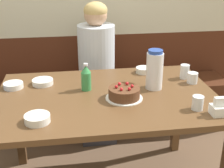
# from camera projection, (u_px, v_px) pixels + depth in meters

# --- Properties ---
(bench_seat) EXTENTS (2.47, 0.38, 0.48)m
(bench_seat) POSITION_uv_depth(u_px,v_px,m) (96.00, 108.00, 2.92)
(bench_seat) COLOR #472314
(bench_seat) RESTS_ON ground_plane
(dining_table) EXTENTS (1.38, 0.93, 0.75)m
(dining_table) POSITION_uv_depth(u_px,v_px,m) (107.00, 107.00, 2.00)
(dining_table) COLOR brown
(dining_table) RESTS_ON ground_plane
(birthday_cake) EXTENTS (0.23, 0.23, 0.09)m
(birthday_cake) POSITION_uv_depth(u_px,v_px,m) (124.00, 93.00, 1.90)
(birthday_cake) COLOR white
(birthday_cake) RESTS_ON dining_table
(water_pitcher) EXTENTS (0.11, 0.11, 0.26)m
(water_pitcher) POSITION_uv_depth(u_px,v_px,m) (155.00, 70.00, 2.01)
(water_pitcher) COLOR white
(water_pitcher) RESTS_ON dining_table
(soju_bottle) EXTENTS (0.06, 0.06, 0.18)m
(soju_bottle) POSITION_uv_depth(u_px,v_px,m) (86.00, 78.00, 2.00)
(soju_bottle) COLOR #388E4C
(soju_bottle) RESTS_ON dining_table
(napkin_holder) EXTENTS (0.11, 0.08, 0.11)m
(napkin_holder) POSITION_uv_depth(u_px,v_px,m) (221.00, 108.00, 1.71)
(napkin_holder) COLOR white
(napkin_holder) RESTS_ON dining_table
(bowl_soup_white) EXTENTS (0.14, 0.14, 0.03)m
(bowl_soup_white) POSITION_uv_depth(u_px,v_px,m) (43.00, 82.00, 2.11)
(bowl_soup_white) COLOR white
(bowl_soup_white) RESTS_ON dining_table
(bowl_rice_small) EXTENTS (0.14, 0.14, 0.04)m
(bowl_rice_small) POSITION_uv_depth(u_px,v_px,m) (37.00, 119.00, 1.64)
(bowl_rice_small) COLOR white
(bowl_rice_small) RESTS_ON dining_table
(bowl_side_dish) EXTENTS (0.11, 0.11, 0.04)m
(bowl_side_dish) POSITION_uv_depth(u_px,v_px,m) (143.00, 70.00, 2.32)
(bowl_side_dish) COLOR white
(bowl_side_dish) RESTS_ON dining_table
(bowl_sauce_shallow) EXTENTS (0.13, 0.13, 0.04)m
(bowl_sauce_shallow) POSITION_uv_depth(u_px,v_px,m) (13.00, 85.00, 2.06)
(bowl_sauce_shallow) COLOR white
(bowl_sauce_shallow) RESTS_ON dining_table
(glass_water_tall) EXTENTS (0.07, 0.07, 0.07)m
(glass_water_tall) POSITION_uv_depth(u_px,v_px,m) (192.00, 78.00, 2.13)
(glass_water_tall) COLOR silver
(glass_water_tall) RESTS_ON dining_table
(glass_tumbler_short) EXTENTS (0.07, 0.07, 0.08)m
(glass_tumbler_short) POSITION_uv_depth(u_px,v_px,m) (198.00, 103.00, 1.76)
(glass_tumbler_short) COLOR silver
(glass_tumbler_short) RESTS_ON dining_table
(glass_shot_small) EXTENTS (0.06, 0.06, 0.10)m
(glass_shot_small) POSITION_uv_depth(u_px,v_px,m) (185.00, 72.00, 2.20)
(glass_shot_small) COLOR silver
(glass_shot_small) RESTS_ON dining_table
(person_teal_shirt) EXTENTS (0.31, 0.34, 1.23)m
(person_teal_shirt) POSITION_uv_depth(u_px,v_px,m) (97.00, 79.00, 2.70)
(person_teal_shirt) COLOR #33333D
(person_teal_shirt) RESTS_ON ground_plane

